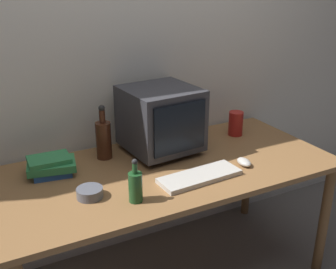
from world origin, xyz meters
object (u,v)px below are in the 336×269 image
Objects in this scene: bottle_short at (135,186)px; computer_mouse at (244,162)px; metal_canister at (236,123)px; keyboard at (200,176)px; bottle_tall at (104,139)px; book_stack at (51,166)px; cd_spindle at (90,193)px; crt_monitor at (161,119)px.

computer_mouse is at bearing 6.27° from bottle_short.
metal_canister reaches higher than computer_mouse.
computer_mouse reaches higher than keyboard.
metal_canister is (0.22, 0.38, 0.06)m from computer_mouse.
bottle_tall is at bearing 150.92° from computer_mouse.
keyboard is 0.57m from bottle_tall.
computer_mouse is at bearing 0.99° from keyboard.
bottle_short is 1.37× the size of metal_canister.
computer_mouse is 0.38× the size of book_stack.
bottle_tall is 0.32m from book_stack.
metal_canister is at bearing 0.70° from book_stack.
keyboard is 1.38× the size of bottle_tall.
cd_spindle is at bearing 168.60° from keyboard.
computer_mouse is (0.29, 0.02, 0.01)m from keyboard.
bottle_tall is 0.84m from metal_canister.
computer_mouse is 0.33× the size of bottle_tall.
crt_monitor is 1.37× the size of bottle_tall.
metal_canister is (1.14, 0.01, 0.03)m from book_stack.
crt_monitor is 0.57m from bottle_short.
crt_monitor is 0.63m from book_stack.
computer_mouse is 0.83× the size of cd_spindle.
cd_spindle is 0.80× the size of metal_canister.
bottle_tall is 2.02× the size of metal_canister.
crt_monitor reaches higher than bottle_tall.
crt_monitor is 3.47× the size of cd_spindle.
bottle_short is 1.72× the size of cd_spindle.
bottle_short is at bearing -175.51° from keyboard.
keyboard is at bearing -141.63° from metal_canister.
bottle_tall is at bearing 176.59° from metal_canister.
crt_monitor is 2.78× the size of metal_canister.
bottle_tall reaches higher than computer_mouse.
bottle_short reaches higher than book_stack.
book_stack is at bearing -179.84° from crt_monitor.
bottle_short is at bearing -93.09° from bottle_tall.
computer_mouse is 0.99m from book_stack.
crt_monitor is 0.54m from metal_canister.
metal_canister is (0.53, 0.01, -0.12)m from crt_monitor.
crt_monitor is at bearing 31.30° from cd_spindle.
cd_spindle is 1.09m from metal_canister.
cd_spindle is at bearing -148.70° from crt_monitor.
book_stack reaches higher than keyboard.
bottle_tall is (-0.34, 0.45, 0.10)m from keyboard.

